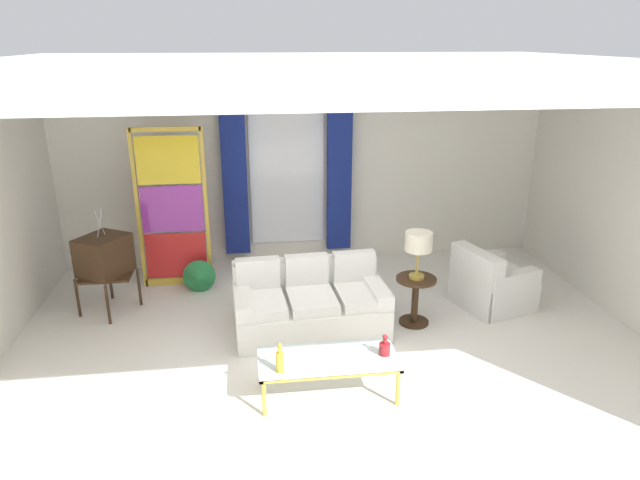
% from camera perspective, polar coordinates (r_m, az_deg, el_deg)
% --- Properties ---
extents(ground_plane, '(16.00, 16.00, 0.00)m').
position_cam_1_polar(ground_plane, '(6.29, 1.67, -11.81)').
color(ground_plane, white).
extents(wall_rear, '(8.00, 0.12, 3.00)m').
position_cam_1_polar(wall_rear, '(8.58, -1.51, 7.70)').
color(wall_rear, white).
rests_on(wall_rear, ground).
extents(wall_right, '(0.12, 7.00, 3.00)m').
position_cam_1_polar(wall_right, '(7.65, 29.24, 3.67)').
color(wall_right, white).
rests_on(wall_right, ground).
extents(ceiling_slab, '(8.00, 7.60, 0.04)m').
position_cam_1_polar(ceiling_slab, '(6.16, 0.72, 17.23)').
color(ceiling_slab, white).
extents(curtained_window, '(2.00, 0.17, 2.70)m').
position_cam_1_polar(curtained_window, '(8.35, -3.33, 9.01)').
color(curtained_window, white).
rests_on(curtained_window, ground).
extents(couch_white_long, '(1.81, 1.02, 0.86)m').
position_cam_1_polar(couch_white_long, '(6.76, -1.08, -6.47)').
color(couch_white_long, white).
rests_on(couch_white_long, ground).
extents(coffee_table, '(1.33, 0.60, 0.41)m').
position_cam_1_polar(coffee_table, '(5.54, 0.81, -12.00)').
color(coffee_table, silver).
rests_on(coffee_table, ground).
extents(bottle_blue_decanter, '(0.08, 0.08, 0.29)m').
position_cam_1_polar(bottle_blue_decanter, '(5.27, -4.04, -11.96)').
color(bottle_blue_decanter, gold).
rests_on(bottle_blue_decanter, coffee_table).
extents(bottle_crystal_tall, '(0.11, 0.11, 0.21)m').
position_cam_1_polar(bottle_crystal_tall, '(5.57, 6.50, -10.68)').
color(bottle_crystal_tall, maroon).
rests_on(bottle_crystal_tall, coffee_table).
extents(vintage_tv, '(0.74, 0.76, 1.35)m').
position_cam_1_polar(vintage_tv, '(7.48, -20.85, -1.63)').
color(vintage_tv, '#382314').
rests_on(vintage_tv, ground).
extents(armchair_white, '(1.02, 1.00, 0.80)m').
position_cam_1_polar(armchair_white, '(7.60, 16.69, -4.40)').
color(armchair_white, white).
rests_on(armchair_white, ground).
extents(stained_glass_divider, '(0.95, 0.05, 2.20)m').
position_cam_1_polar(stained_glass_divider, '(7.92, -14.57, 2.72)').
color(stained_glass_divider, gold).
rests_on(stained_glass_divider, ground).
extents(peacock_figurine, '(0.44, 0.60, 0.50)m').
position_cam_1_polar(peacock_figurine, '(7.84, -12.08, -3.78)').
color(peacock_figurine, beige).
rests_on(peacock_figurine, ground).
extents(round_side_table, '(0.48, 0.48, 0.59)m').
position_cam_1_polar(round_side_table, '(6.93, 9.54, -5.59)').
color(round_side_table, '#382314').
rests_on(round_side_table, ground).
extents(table_lamp_brass, '(0.32, 0.32, 0.57)m').
position_cam_1_polar(table_lamp_brass, '(6.68, 9.86, -0.36)').
color(table_lamp_brass, '#B29338').
rests_on(table_lamp_brass, round_side_table).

